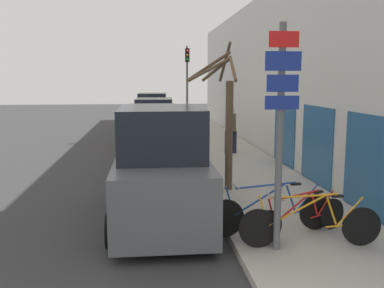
{
  "coord_description": "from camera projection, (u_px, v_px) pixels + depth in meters",
  "views": [
    {
      "loc": [
        -0.53,
        -2.91,
        3.06
      ],
      "look_at": [
        0.57,
        7.24,
        1.51
      ],
      "focal_mm": 40.0,
      "sensor_mm": 36.0,
      "label": 1
    }
  ],
  "objects": [
    {
      "name": "parked_car_3",
      "position": [
        153.0,
        114.0,
        25.06
      ],
      "size": [
        2.18,
        4.37,
        2.27
      ],
      "rotation": [
        0.0,
        0.0,
        -0.06
      ],
      "color": "navy",
      "rests_on": "ground"
    },
    {
      "name": "bicycle_0",
      "position": [
        310.0,
        224.0,
        7.45
      ],
      "size": [
        2.52,
        0.44,
        0.96
      ],
      "rotation": [
        0.0,
        0.0,
        1.51
      ],
      "color": "black",
      "rests_on": "sidewalk_curb"
    },
    {
      "name": "building_facade",
      "position": [
        268.0,
        75.0,
        17.03
      ],
      "size": [
        0.23,
        32.0,
        6.5
      ],
      "color": "silver",
      "rests_on": "ground"
    },
    {
      "name": "sidewalk_curb",
      "position": [
        223.0,
        153.0,
        17.4
      ],
      "size": [
        3.2,
        32.0,
        0.15
      ],
      "color": "#ADA89E",
      "rests_on": "ground"
    },
    {
      "name": "pedestrian_near",
      "position": [
        231.0,
        127.0,
        16.91
      ],
      "size": [
        0.47,
        0.4,
        1.81
      ],
      "rotation": [
        0.0,
        0.0,
        -0.13
      ],
      "color": "#1E2338",
      "rests_on": "sidewalk_curb"
    },
    {
      "name": "bicycle_2",
      "position": [
        272.0,
        212.0,
        8.1
      ],
      "size": [
        2.56,
        0.47,
        0.99
      ],
      "rotation": [
        0.0,
        0.0,
        1.68
      ],
      "color": "black",
      "rests_on": "sidewalk_curb"
    },
    {
      "name": "parked_car_1",
      "position": [
        153.0,
        140.0,
        14.59
      ],
      "size": [
        2.06,
        4.73,
        2.2
      ],
      "rotation": [
        0.0,
        0.0,
        -0.01
      ],
      "color": "silver",
      "rests_on": "ground"
    },
    {
      "name": "ground_plane",
      "position": [
        162.0,
        171.0,
        14.38
      ],
      "size": [
        80.0,
        80.0,
        0.0
      ],
      "primitive_type": "plane",
      "color": "#333335"
    },
    {
      "name": "parked_car_2",
      "position": [
        155.0,
        124.0,
        20.03
      ],
      "size": [
        2.26,
        4.75,
        2.19
      ],
      "rotation": [
        0.0,
        0.0,
        -0.06
      ],
      "color": "gray",
      "rests_on": "ground"
    },
    {
      "name": "traffic_light",
      "position": [
        187.0,
        80.0,
        20.62
      ],
      "size": [
        0.2,
        0.3,
        4.5
      ],
      "color": "#595B60",
      "rests_on": "sidewalk_curb"
    },
    {
      "name": "street_tree",
      "position": [
        226.0,
        118.0,
        11.18
      ],
      "size": [
        1.22,
        2.21,
        3.87
      ],
      "color": "brown",
      "rests_on": "sidewalk_curb"
    },
    {
      "name": "signpost",
      "position": [
        280.0,
        128.0,
        7.07
      ],
      "size": [
        0.6,
        0.14,
        3.82
      ],
      "color": "#595B60",
      "rests_on": "sidewalk_curb"
    },
    {
      "name": "parked_car_0",
      "position": [
        161.0,
        171.0,
        9.14
      ],
      "size": [
        2.13,
        4.65,
        2.49
      ],
      "rotation": [
        0.0,
        0.0,
        -0.01
      ],
      "color": "#51565B",
      "rests_on": "ground"
    },
    {
      "name": "bicycle_1",
      "position": [
        302.0,
        217.0,
        7.98
      ],
      "size": [
        2.04,
        0.88,
        0.84
      ],
      "rotation": [
        0.0,
        0.0,
        1.96
      ],
      "color": "black",
      "rests_on": "sidewalk_curb"
    }
  ]
}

